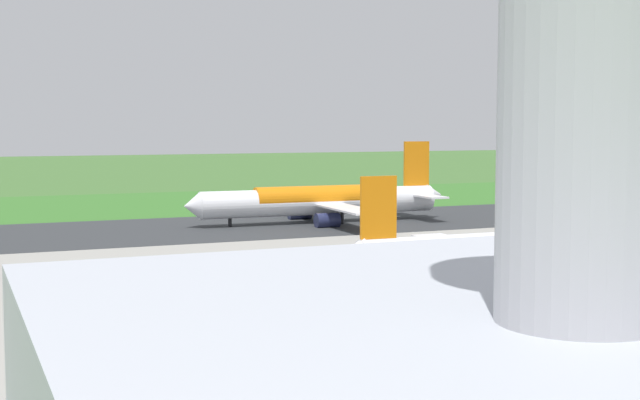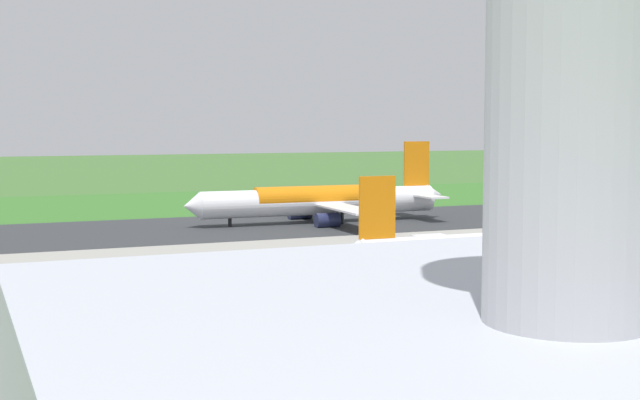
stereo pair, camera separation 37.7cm
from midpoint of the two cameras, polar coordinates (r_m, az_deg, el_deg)
name	(u,v)px [view 2 (the right image)]	position (r m, az deg, el deg)	size (l,w,h in m)	color
ground_plane	(320,223)	(171.81, 0.05, -1.50)	(800.00, 800.00, 0.00)	#3D662D
runway_asphalt	(320,223)	(171.81, 0.05, -1.49)	(600.00, 40.84, 0.06)	#2D3033
apron_concrete	(522,276)	(114.44, 13.08, -4.86)	(440.00, 110.00, 0.05)	gray
grass_verge_foreground	(243,203)	(217.16, -4.94, -0.16)	(600.00, 80.00, 0.04)	#346B27
airliner_main	(322,201)	(171.54, 0.18, -0.05)	(54.05, 44.14, 15.88)	white
airliner_parked_mid	(500,248)	(113.75, 11.69, -3.08)	(44.88, 36.62, 13.13)	white
service_car_followme	(92,271)	(114.60, -14.52, -4.46)	(4.32, 2.16, 1.62)	#B21914
service_truck_fuel	(586,199)	(220.89, 16.91, 0.09)	(3.17, 6.09, 2.65)	gold
no_stopping_sign	(254,196)	(217.35, -4.24, 0.26)	(0.60, 0.10, 2.66)	slate
traffic_cone_orange	(235,202)	(214.89, -5.48, -0.15)	(0.40, 0.40, 0.55)	orange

